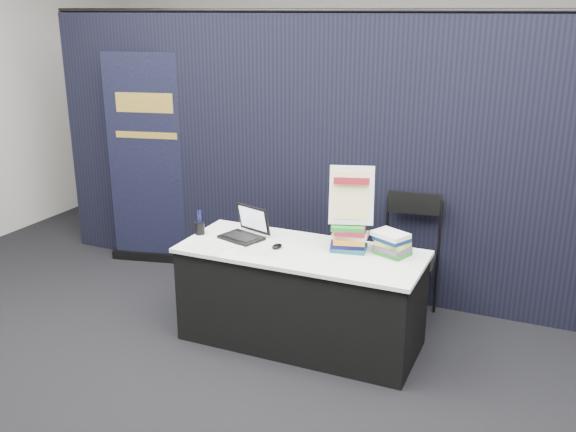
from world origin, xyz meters
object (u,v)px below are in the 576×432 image
at_px(laptop, 244,230).
at_px(pullup_banner, 150,173).
at_px(book_stack_tall, 349,237).
at_px(stacking_chair, 407,252).
at_px(book_stack_short, 392,244).
at_px(display_table, 301,296).
at_px(info_sign, 351,196).

height_order(laptop, pullup_banner, pullup_banner).
bearing_deg(book_stack_tall, laptop, -175.29).
bearing_deg(stacking_chair, book_stack_short, -94.64).
bearing_deg(book_stack_short, pullup_banner, 163.60).
xyz_separation_m(display_table, stacking_chair, (0.62, 0.73, 0.19)).
distance_m(info_sign, stacking_chair, 0.86).
bearing_deg(book_stack_tall, display_table, -156.43).
bearing_deg(pullup_banner, info_sign, -31.66).
distance_m(book_stack_tall, stacking_chair, 0.72).
xyz_separation_m(display_table, laptop, (-0.51, 0.07, 0.43)).
bearing_deg(display_table, pullup_banner, 154.63).
height_order(display_table, pullup_banner, pullup_banner).
xyz_separation_m(laptop, pullup_banner, (-1.49, 0.88, 0.10)).
relative_size(book_stack_short, stacking_chair, 0.28).
distance_m(laptop, book_stack_tall, 0.83).
distance_m(laptop, book_stack_short, 1.14).
height_order(info_sign, pullup_banner, pullup_banner).
bearing_deg(book_stack_tall, pullup_banner, 160.75).
relative_size(display_table, laptop, 4.92).
height_order(laptop, info_sign, info_sign).
bearing_deg(laptop, book_stack_tall, 22.23).
height_order(pullup_banner, stacking_chair, pullup_banner).
distance_m(book_stack_tall, info_sign, 0.31).
height_order(laptop, stacking_chair, stacking_chair).
xyz_separation_m(book_stack_short, pullup_banner, (-2.63, 0.77, 0.08)).
bearing_deg(stacking_chair, display_table, -136.03).
xyz_separation_m(laptop, book_stack_tall, (0.83, 0.07, 0.04)).
distance_m(info_sign, pullup_banner, 2.45).
bearing_deg(info_sign, book_stack_tall, -107.51).
relative_size(book_stack_short, info_sign, 0.65).
bearing_deg(book_stack_short, laptop, -174.78).
relative_size(laptop, book_stack_tall, 1.33).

